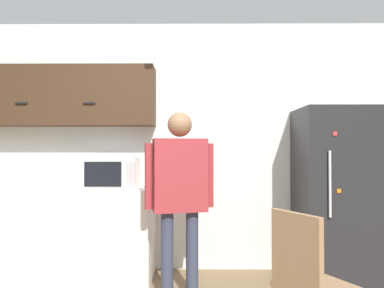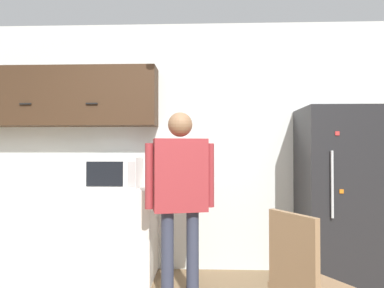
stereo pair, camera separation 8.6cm
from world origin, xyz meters
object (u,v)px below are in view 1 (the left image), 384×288
object	(u,v)px
microwave	(113,173)
person	(180,185)
refrigerator	(339,194)
chair	(308,278)

from	to	relation	value
microwave	person	distance (m)	0.81
person	refrigerator	xyz separation A→B (m)	(1.57, 0.42, -0.14)
microwave	chair	size ratio (longest dim) A/B	0.54
person	chair	world-z (taller)	person
refrigerator	chair	bearing A→B (deg)	-119.71
chair	person	bearing A→B (deg)	11.93
refrigerator	chair	distance (m)	1.54
microwave	person	bearing A→B (deg)	-31.38
microwave	refrigerator	world-z (taller)	refrigerator
microwave	person	world-z (taller)	person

